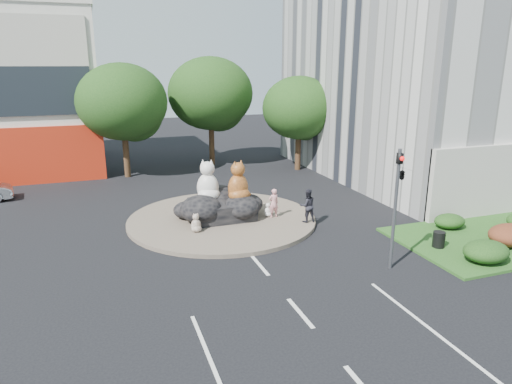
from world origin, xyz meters
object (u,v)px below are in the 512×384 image
cat_white (208,180)px  kitten_white (268,209)px  kitten_calico (196,222)px  litter_bin (439,239)px  pedestrian_dark (307,206)px  cat_tabby (238,181)px  pedestrian_pink (274,203)px

cat_white → kitten_white: (3.06, -0.96, -1.64)m
kitten_calico → litter_bin: 11.38m
kitten_white → pedestrian_dark: pedestrian_dark is taller
kitten_calico → kitten_white: (4.17, 1.02, -0.09)m
cat_white → cat_tabby: (1.51, -0.54, -0.02)m
cat_white → cat_tabby: bearing=8.0°
kitten_calico → kitten_white: size_ratio=1.24×
kitten_white → cat_tabby: bearing=143.6°
cat_white → cat_tabby: size_ratio=1.02×
kitten_calico → pedestrian_pink: size_ratio=0.61×
pedestrian_pink → pedestrian_dark: pedestrian_dark is taller
cat_tabby → pedestrian_dark: (3.13, -1.96, -1.12)m
pedestrian_dark → kitten_calico: bearing=-2.7°
cat_tabby → kitten_calico: cat_tabby is taller
pedestrian_pink → litter_bin: pedestrian_pink is taller
pedestrian_pink → pedestrian_dark: bearing=129.8°
pedestrian_pink → litter_bin: bearing=125.2°
kitten_white → pedestrian_dark: (1.59, -1.54, 0.50)m
pedestrian_pink → litter_bin: 8.36m
kitten_calico → litter_bin: kitten_calico is taller
litter_bin → pedestrian_pink: bearing=132.2°
kitten_calico → pedestrian_dark: pedestrian_dark is taller
litter_bin → cat_white: bearing=140.2°
cat_white → cat_tabby: 1.61m
litter_bin → cat_tabby: bearing=137.0°
cat_tabby → kitten_white: (1.54, -0.42, -1.62)m
cat_tabby → litter_bin: cat_tabby is taller
cat_tabby → pedestrian_dark: bearing=-55.7°
cat_white → pedestrian_pink: cat_white is taller
kitten_calico → pedestrian_pink: pedestrian_pink is taller
cat_tabby → kitten_white: size_ratio=2.86×
cat_tabby → kitten_white: bearing=-39.0°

